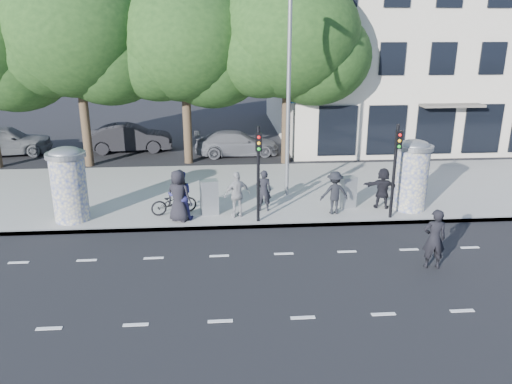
{
  "coord_description": "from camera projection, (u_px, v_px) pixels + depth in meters",
  "views": [
    {
      "loc": [
        -1.94,
        -12.6,
        6.7
      ],
      "look_at": [
        -0.7,
        3.5,
        1.35
      ],
      "focal_mm": 35.0,
      "sensor_mm": 36.0,
      "label": 1
    }
  ],
  "objects": [
    {
      "name": "car_right",
      "position": [
        237.0,
        143.0,
        27.24
      ],
      "size": [
        2.19,
        4.69,
        1.32
      ],
      "primitive_type": "imported",
      "rotation": [
        0.0,
        0.0,
        1.65
      ],
      "color": "slate",
      "rests_on": "ground"
    },
    {
      "name": "lane_dash_near",
      "position": [
        303.0,
        318.0,
        12.09
      ],
      "size": [
        32.0,
        0.12,
        0.01
      ],
      "primitive_type": "cube",
      "color": "silver",
      "rests_on": "ground"
    },
    {
      "name": "cabinet_left",
      "position": [
        209.0,
        197.0,
        18.22
      ],
      "size": [
        0.69,
        0.57,
        1.28
      ],
      "primitive_type": "cube",
      "rotation": [
        0.0,
        0.0,
        0.21
      ],
      "color": "gray",
      "rests_on": "sidewalk"
    },
    {
      "name": "curb",
      "position": [
        276.0,
        226.0,
        17.51
      ],
      "size": [
        40.0,
        0.1,
        0.16
      ],
      "primitive_type": "cube",
      "color": "slate",
      "rests_on": "ground"
    },
    {
      "name": "tree_mid_left",
      "position": [
        76.0,
        32.0,
        23.34
      ],
      "size": [
        7.2,
        7.2,
        9.57
      ],
      "color": "#38281C",
      "rests_on": "ground"
    },
    {
      "name": "car_mid",
      "position": [
        130.0,
        138.0,
        28.05
      ],
      "size": [
        2.0,
        4.81,
        1.55
      ],
      "primitive_type": "imported",
      "rotation": [
        0.0,
        0.0,
        1.65
      ],
      "color": "black",
      "rests_on": "ground"
    },
    {
      "name": "bicycle",
      "position": [
        174.0,
        202.0,
        18.28
      ],
      "size": [
        1.08,
        1.79,
        0.89
      ],
      "primitive_type": "imported",
      "rotation": [
        0.0,
        0.0,
        1.88
      ],
      "color": "black",
      "rests_on": "sidewalk"
    },
    {
      "name": "man_road",
      "position": [
        434.0,
        239.0,
        14.35
      ],
      "size": [
        0.7,
        0.5,
        1.81
      ],
      "primitive_type": "imported",
      "rotation": [
        0.0,
        0.0,
        3.04
      ],
      "color": "black",
      "rests_on": "ground"
    },
    {
      "name": "tree_near_left",
      "position": [
        184.0,
        41.0,
        24.03
      ],
      "size": [
        6.8,
        6.8,
        8.97
      ],
      "color": "#38281C",
      "rests_on": "ground"
    },
    {
      "name": "ped_d",
      "position": [
        334.0,
        193.0,
        18.2
      ],
      "size": [
        1.07,
        0.66,
        1.61
      ],
      "primitive_type": "imported",
      "rotation": [
        0.0,
        0.0,
        3.21
      ],
      "color": "black",
      "rests_on": "sidewalk"
    },
    {
      "name": "lane_dash_far",
      "position": [
        284.0,
        254.0,
        15.5
      ],
      "size": [
        32.0,
        0.12,
        0.01
      ],
      "primitive_type": "cube",
      "color": "silver",
      "rests_on": "ground"
    },
    {
      "name": "traffic_pole_near",
      "position": [
        258.0,
        165.0,
        17.02
      ],
      "size": [
        0.22,
        0.31,
        3.4
      ],
      "color": "black",
      "rests_on": "sidewalk"
    },
    {
      "name": "ad_column_left",
      "position": [
        69.0,
        182.0,
        17.42
      ],
      "size": [
        1.36,
        1.36,
        2.65
      ],
      "color": "beige",
      "rests_on": "sidewalk"
    },
    {
      "name": "ped_b",
      "position": [
        264.0,
        191.0,
        18.49
      ],
      "size": [
        0.6,
        0.42,
        1.57
      ],
      "primitive_type": "imported",
      "rotation": [
        0.0,
        0.0,
        3.06
      ],
      "color": "black",
      "rests_on": "sidewalk"
    },
    {
      "name": "ped_c",
      "position": [
        180.0,
        195.0,
        17.62
      ],
      "size": [
        0.93,
        0.76,
        1.79
      ],
      "primitive_type": "imported",
      "rotation": [
        0.0,
        0.0,
        3.24
      ],
      "color": "navy",
      "rests_on": "sidewalk"
    },
    {
      "name": "sidewalk",
      "position": [
        265.0,
        191.0,
        21.25
      ],
      "size": [
        40.0,
        8.0,
        0.15
      ],
      "primitive_type": "cube",
      "color": "gray",
      "rests_on": "ground"
    },
    {
      "name": "ped_e",
      "position": [
        237.0,
        195.0,
        17.87
      ],
      "size": [
        1.12,
        0.85,
        1.69
      ],
      "primitive_type": "imported",
      "rotation": [
        0.0,
        0.0,
        3.47
      ],
      "color": "#949497",
      "rests_on": "sidewalk"
    },
    {
      "name": "building",
      "position": [
        433.0,
        39.0,
        32.08
      ],
      "size": [
        20.3,
        15.85,
        12.0
      ],
      "color": "beige",
      "rests_on": "ground"
    },
    {
      "name": "tree_center",
      "position": [
        288.0,
        36.0,
        23.93
      ],
      "size": [
        7.0,
        7.0,
        9.3
      ],
      "color": "#38281C",
      "rests_on": "ground"
    },
    {
      "name": "ped_a",
      "position": [
        179.0,
        196.0,
        17.45
      ],
      "size": [
        1.08,
        0.92,
        1.87
      ],
      "primitive_type": "imported",
      "rotation": [
        0.0,
        0.0,
        2.71
      ],
      "color": "black",
      "rests_on": "sidewalk"
    },
    {
      "name": "street_lamp",
      "position": [
        289.0,
        80.0,
        19.0
      ],
      "size": [
        0.25,
        0.93,
        8.0
      ],
      "color": "slate",
      "rests_on": "sidewalk"
    },
    {
      "name": "cabinet_right",
      "position": [
        348.0,
        192.0,
        18.93
      ],
      "size": [
        0.67,
        0.56,
        1.2
      ],
      "primitive_type": "cube",
      "rotation": [
        0.0,
        0.0,
        0.29
      ],
      "color": "gray",
      "rests_on": "sidewalk"
    },
    {
      "name": "ped_f",
      "position": [
        383.0,
        188.0,
        18.78
      ],
      "size": [
        1.55,
        0.96,
        1.57
      ],
      "primitive_type": "imported",
      "rotation": [
        0.0,
        0.0,
        2.82
      ],
      "color": "black",
      "rests_on": "sidewalk"
    },
    {
      "name": "traffic_pole_far",
      "position": [
        396.0,
        162.0,
        17.36
      ],
      "size": [
        0.22,
        0.31,
        3.4
      ],
      "color": "black",
      "rests_on": "sidewalk"
    },
    {
      "name": "ground",
      "position": [
        290.0,
        275.0,
        14.17
      ],
      "size": [
        120.0,
        120.0,
        0.0
      ],
      "primitive_type": "plane",
      "color": "black",
      "rests_on": "ground"
    },
    {
      "name": "ad_column_right",
      "position": [
        412.0,
        173.0,
        18.51
      ],
      "size": [
        1.36,
        1.36,
        2.65
      ],
      "color": "beige",
      "rests_on": "sidewalk"
    },
    {
      "name": "car_left",
      "position": [
        4.0,
        140.0,
        27.17
      ],
      "size": [
        2.73,
        5.12,
        1.66
      ],
      "primitive_type": "imported",
      "rotation": [
        0.0,
        0.0,
        1.74
      ],
      "color": "#55585C",
      "rests_on": "ground"
    }
  ]
}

